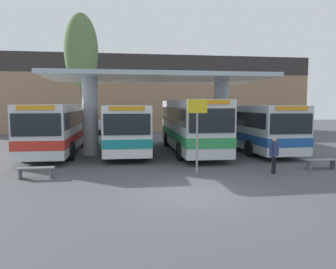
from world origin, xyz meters
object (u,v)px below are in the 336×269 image
at_px(waiting_bench_far_platform, 321,162).
at_px(info_sign_platform, 197,121).
at_px(transit_bus_left_bay, 60,125).
at_px(transit_bus_right_bay, 191,123).
at_px(pedestrian_waiting, 274,152).
at_px(poplar_tree_behind_left, 81,51).
at_px(parked_car_street, 85,124).
at_px(transit_bus_center_bay, 127,125).
at_px(transit_bus_far_right_bay, 246,124).
at_px(waiting_bench_near_pillar, 36,170).

xyz_separation_m(waiting_bench_far_platform, info_sign_platform, (-6.20, -0.12, 2.02)).
height_order(transit_bus_left_bay, transit_bus_right_bay, transit_bus_right_bay).
distance_m(pedestrian_waiting, poplar_tree_behind_left, 17.85).
bearing_deg(waiting_bench_far_platform, info_sign_platform, -178.90).
distance_m(waiting_bench_far_platform, parked_car_street, 23.71).
bearing_deg(pedestrian_waiting, waiting_bench_far_platform, -20.84).
height_order(transit_bus_center_bay, waiting_bench_far_platform, transit_bus_center_bay).
relative_size(transit_bus_left_bay, poplar_tree_behind_left, 1.15).
height_order(transit_bus_center_bay, transit_bus_far_right_bay, transit_bus_center_bay).
bearing_deg(transit_bus_center_bay, parked_car_street, -70.93).
bearing_deg(poplar_tree_behind_left, transit_bus_center_bay, -57.31).
bearing_deg(pedestrian_waiting, transit_bus_left_bay, 106.94).
xyz_separation_m(waiting_bench_near_pillar, pedestrian_waiting, (10.40, -0.66, 0.66)).
bearing_deg(info_sign_platform, transit_bus_far_right_bay, 55.44).
bearing_deg(parked_car_street, waiting_bench_far_platform, -60.52).
bearing_deg(waiting_bench_far_platform, poplar_tree_behind_left, 134.13).
height_order(transit_bus_left_bay, info_sign_platform, info_sign_platform).
bearing_deg(info_sign_platform, waiting_bench_near_pillar, 179.03).
relative_size(transit_bus_left_bay, info_sign_platform, 3.55).
xyz_separation_m(info_sign_platform, parked_car_street, (-6.80, 19.94, -1.27)).
relative_size(transit_bus_center_bay, info_sign_platform, 3.23).
bearing_deg(transit_bus_far_right_bay, info_sign_platform, 55.21).
xyz_separation_m(transit_bus_left_bay, parked_car_street, (0.50, 11.85, -0.66)).
height_order(transit_bus_right_bay, parked_car_street, transit_bus_right_bay).
height_order(transit_bus_right_bay, transit_bus_far_right_bay, transit_bus_right_bay).
relative_size(transit_bus_center_bay, poplar_tree_behind_left, 1.05).
bearing_deg(waiting_bench_near_pillar, transit_bus_center_bay, 61.83).
bearing_deg(parked_car_street, transit_bus_right_bay, -62.43).
relative_size(transit_bus_far_right_bay, parked_car_street, 2.83).
bearing_deg(waiting_bench_near_pillar, parked_car_street, 89.50).
distance_m(transit_bus_center_bay, pedestrian_waiting, 10.43).
distance_m(info_sign_platform, poplar_tree_behind_left, 15.29).
bearing_deg(transit_bus_right_bay, transit_bus_center_bay, -11.49).
distance_m(transit_bus_center_bay, transit_bus_far_right_bay, 8.47).
distance_m(transit_bus_center_bay, poplar_tree_behind_left, 8.43).
height_order(waiting_bench_far_platform, info_sign_platform, info_sign_platform).
relative_size(waiting_bench_far_platform, parked_car_street, 0.37).
bearing_deg(waiting_bench_far_platform, transit_bus_far_right_bay, 94.64).
height_order(waiting_bench_near_pillar, pedestrian_waiting, pedestrian_waiting).
bearing_deg(transit_bus_right_bay, waiting_bench_far_platform, 128.27).
xyz_separation_m(waiting_bench_near_pillar, info_sign_platform, (6.97, -0.12, 2.02)).
distance_m(waiting_bench_far_platform, pedestrian_waiting, 2.92).
relative_size(info_sign_platform, parked_car_street, 0.76).
xyz_separation_m(transit_bus_left_bay, waiting_bench_far_platform, (13.50, -7.97, -1.41)).
distance_m(info_sign_platform, parked_car_street, 21.10).
bearing_deg(info_sign_platform, transit_bus_right_bay, 79.69).
bearing_deg(transit_bus_center_bay, pedestrian_waiting, 128.93).
relative_size(transit_bus_right_bay, transit_bus_far_right_bay, 0.87).
bearing_deg(info_sign_platform, poplar_tree_behind_left, 115.87).
bearing_deg(waiting_bench_far_platform, transit_bus_center_bay, 140.19).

